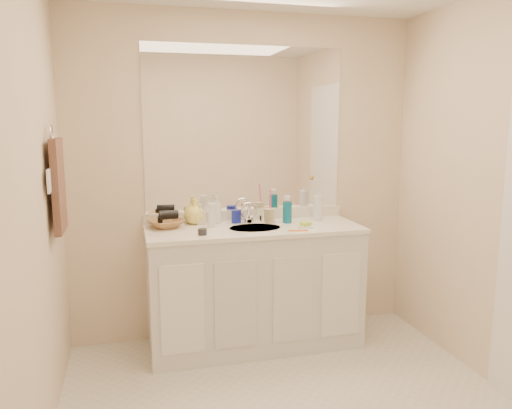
{
  "coord_description": "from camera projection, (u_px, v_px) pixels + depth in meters",
  "views": [
    {
      "loc": [
        -0.86,
        -2.32,
        1.63
      ],
      "look_at": [
        0.0,
        0.97,
        1.05
      ],
      "focal_mm": 35.0,
      "sensor_mm": 36.0,
      "label": 1
    }
  ],
  "objects": [
    {
      "name": "sink_basin",
      "position": [
        255.0,
        229.0,
        3.52
      ],
      "size": [
        0.37,
        0.37,
        0.02
      ],
      "primitive_type": "cylinder",
      "color": "beige",
      "rests_on": "countertop"
    },
    {
      "name": "hand_towel",
      "position": [
        58.0,
        186.0,
        2.92
      ],
      "size": [
        0.04,
        0.32,
        0.55
      ],
      "primitive_type": "cube",
      "color": "#452E25",
      "rests_on": "towel_ring"
    },
    {
      "name": "soap_bottle_yellow",
      "position": [
        195.0,
        211.0,
        3.63
      ],
      "size": [
        0.19,
        0.19,
        0.19
      ],
      "primitive_type": "imported",
      "rotation": [
        0.0,
        0.0,
        -0.36
      ],
      "color": "#FEED63",
      "rests_on": "countertop"
    },
    {
      "name": "backsplash",
      "position": [
        246.0,
        215.0,
        3.77
      ],
      "size": [
        1.52,
        0.03,
        0.08
      ],
      "primitive_type": "cube",
      "color": "silver",
      "rests_on": "countertop"
    },
    {
      "name": "orange_comb",
      "position": [
        298.0,
        230.0,
        3.41
      ],
      "size": [
        0.14,
        0.05,
        0.01
      ],
      "primitive_type": "cube",
      "rotation": [
        0.0,
        0.0,
        -0.16
      ],
      "color": "orange",
      "rests_on": "countertop"
    },
    {
      "name": "clear_pump_bottle",
      "position": [
        318.0,
        208.0,
        3.76
      ],
      "size": [
        0.09,
        0.09,
        0.18
      ],
      "primitive_type": "cylinder",
      "rotation": [
        0.0,
        0.0,
        0.3
      ],
      "color": "silver",
      "rests_on": "countertop"
    },
    {
      "name": "wall_left",
      "position": [
        25.0,
        220.0,
        2.18
      ],
      "size": [
        0.02,
        2.6,
        2.4
      ],
      "primitive_type": "cube",
      "color": "beige",
      "rests_on": "floor"
    },
    {
      "name": "faucet",
      "position": [
        249.0,
        215.0,
        3.68
      ],
      "size": [
        0.02,
        0.02,
        0.11
      ],
      "primitive_type": "cylinder",
      "color": "silver",
      "rests_on": "countertop"
    },
    {
      "name": "tan_cup",
      "position": [
        269.0,
        216.0,
        3.67
      ],
      "size": [
        0.08,
        0.08,
        0.1
      ],
      "primitive_type": "cylinder",
      "rotation": [
        0.0,
        0.0,
        0.08
      ],
      "color": "#C2B689",
      "rests_on": "countertop"
    },
    {
      "name": "wicker_basket",
      "position": [
        166.0,
        223.0,
        3.51
      ],
      "size": [
        0.31,
        0.31,
        0.06
      ],
      "primitive_type": "imported",
      "rotation": [
        0.0,
        0.0,
        0.38
      ],
      "color": "olive",
      "rests_on": "countertop"
    },
    {
      "name": "countertop",
      "position": [
        254.0,
        229.0,
        3.53
      ],
      "size": [
        1.52,
        0.57,
        0.03
      ],
      "primitive_type": "cube",
      "color": "white",
      "rests_on": "vanity_cabinet"
    },
    {
      "name": "soap_bottle_cream",
      "position": [
        200.0,
        214.0,
        3.62
      ],
      "size": [
        0.08,
        0.08,
        0.15
      ],
      "primitive_type": "imported",
      "rotation": [
        0.0,
        0.0,
        0.18
      ],
      "color": "beige",
      "rests_on": "countertop"
    },
    {
      "name": "wall_back",
      "position": [
        245.0,
        178.0,
        3.74
      ],
      "size": [
        2.6,
        0.02,
        2.4
      ],
      "primitive_type": "cube",
      "color": "beige",
      "rests_on": "floor"
    },
    {
      "name": "soap_dish",
      "position": [
        305.0,
        226.0,
        3.52
      ],
      "size": [
        0.13,
        0.11,
        0.01
      ],
      "primitive_type": "cube",
      "rotation": [
        0.0,
        0.0,
        -0.26
      ],
      "color": "white",
      "rests_on": "countertop"
    },
    {
      "name": "switch_plate",
      "position": [
        49.0,
        181.0,
        2.72
      ],
      "size": [
        0.01,
        0.08,
        0.13
      ],
      "primitive_type": "cube",
      "color": "white",
      "rests_on": "wall_left"
    },
    {
      "name": "wall_front",
      "position": [
        482.0,
        293.0,
        1.26
      ],
      "size": [
        2.6,
        0.02,
        2.4
      ],
      "primitive_type": "cube",
      "color": "beige",
      "rests_on": "floor"
    },
    {
      "name": "blue_mug",
      "position": [
        236.0,
        216.0,
        3.67
      ],
      "size": [
        0.09,
        0.09,
        0.1
      ],
      "primitive_type": "cylinder",
      "rotation": [
        0.0,
        0.0,
        -0.26
      ],
      "color": "#162098",
      "rests_on": "countertop"
    },
    {
      "name": "vanity_cabinet",
      "position": [
        254.0,
        288.0,
        3.61
      ],
      "size": [
        1.5,
        0.55,
        0.85
      ],
      "primitive_type": "cube",
      "color": "silver",
      "rests_on": "floor"
    },
    {
      "name": "green_soap",
      "position": [
        305.0,
        224.0,
        3.51
      ],
      "size": [
        0.08,
        0.07,
        0.03
      ],
      "primitive_type": "cube",
      "rotation": [
        0.0,
        0.0,
        0.39
      ],
      "color": "#AFEA39",
      "rests_on": "soap_dish"
    },
    {
      "name": "hair_dryer",
      "position": [
        169.0,
        215.0,
        3.5
      ],
      "size": [
        0.14,
        0.08,
        0.06
      ],
      "primitive_type": "cylinder",
      "rotation": [
        0.0,
        1.57,
        0.16
      ],
      "color": "black",
      "rests_on": "wicker_basket"
    },
    {
      "name": "toothbrush",
      "position": [
        271.0,
        203.0,
        3.66
      ],
      "size": [
        0.02,
        0.04,
        0.2
      ],
      "primitive_type": "cylinder",
      "rotation": [
        0.14,
        0.0,
        -0.41
      ],
      "color": "#FF4393",
      "rests_on": "tan_cup"
    },
    {
      "name": "towel_ring",
      "position": [
        51.0,
        134.0,
        2.87
      ],
      "size": [
        0.01,
        0.11,
        0.11
      ],
      "primitive_type": "torus",
      "rotation": [
        0.0,
        1.57,
        0.0
      ],
      "color": "silver",
      "rests_on": "wall_left"
    },
    {
      "name": "mouthwash_bottle",
      "position": [
        287.0,
        212.0,
        3.67
      ],
      "size": [
        0.09,
        0.09,
        0.16
      ],
      "primitive_type": "cylinder",
      "rotation": [
        0.0,
        0.0,
        0.35
      ],
      "color": "#0A6080",
      "rests_on": "countertop"
    },
    {
      "name": "extra_white_bottle",
      "position": [
        212.0,
        215.0,
        3.52
      ],
      "size": [
        0.06,
        0.06,
        0.17
      ],
      "primitive_type": "cylinder",
      "rotation": [
        0.0,
        0.0,
        -0.07
      ],
      "color": "white",
      "rests_on": "countertop"
    },
    {
      "name": "mirror",
      "position": [
        245.0,
        129.0,
        3.67
      ],
      "size": [
        1.48,
        0.01,
        1.2
      ],
      "primitive_type": "cube",
      "color": "white",
      "rests_on": "wall_back"
    },
    {
      "name": "soap_bottle_white",
      "position": [
        216.0,
        210.0,
        3.65
      ],
      "size": [
        0.09,
        0.09,
        0.2
      ],
      "primitive_type": "imported",
      "rotation": [
        0.0,
        0.0,
        -0.25
      ],
      "color": "white",
      "rests_on": "countertop"
    },
    {
      "name": "dark_jar",
      "position": [
        202.0,
        232.0,
        3.29
      ],
      "size": [
        0.08,
        0.08,
        0.04
      ],
      "primitive_type": "cylinder",
      "rotation": [
        0.0,
        0.0,
        -0.37
      ],
      "color": "#242429",
      "rests_on": "countertop"
    }
  ]
}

